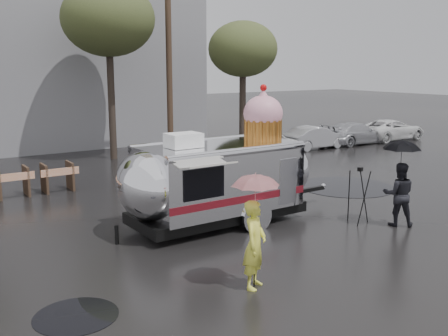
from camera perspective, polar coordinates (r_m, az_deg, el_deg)
ground at (r=12.91m, az=13.78°, el=-8.91°), size 120.00×120.00×0.00m
puddles at (r=17.16m, az=19.23°, el=-4.17°), size 14.81×9.97×0.01m
utility_pole at (r=24.97m, az=-6.01°, el=11.73°), size 1.60×0.28×9.00m
tree_mid at (r=24.93m, az=-12.49°, el=15.49°), size 4.20×4.20×8.03m
tree_right at (r=25.95m, az=2.07°, el=12.72°), size 3.36×3.36×6.42m
barricade_row at (r=18.85m, az=-22.04°, el=-1.40°), size 4.30×0.80×1.00m
parked_cars at (r=29.19m, az=12.49°, el=3.76°), size 13.20×1.90×1.50m
airstream_trailer at (r=14.44m, az=-0.35°, el=-0.80°), size 7.25×2.84×3.90m
person_left at (r=10.42m, az=3.36°, el=-8.32°), size 0.77×0.72×1.79m
umbrella_pink at (r=10.12m, az=3.43°, el=-2.71°), size 1.15×1.15×2.34m
person_right at (r=15.13m, az=18.49°, el=-2.73°), size 0.94×0.91×1.76m
umbrella_black at (r=14.91m, az=18.75°, el=1.37°), size 1.26×1.26×2.41m
tripod at (r=15.00m, az=14.50°, el=-2.27°), size 0.63×0.65×1.61m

